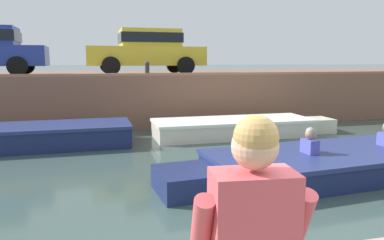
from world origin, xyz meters
name	(u,v)px	position (x,y,z in m)	size (l,w,h in m)	color
ground_plane	(193,172)	(0.00, 4.87, 0.00)	(400.00, 400.00, 0.00)	#384C47
far_quay_wall	(143,95)	(0.00, 12.73, 0.85)	(60.00, 6.00, 1.70)	brown
far_wall_coping	(153,74)	(0.00, 9.85, 1.74)	(60.00, 0.24, 0.08)	#9F6C52
boat_moored_west_navy	(21,137)	(-3.64, 7.91, 0.28)	(5.85, 1.69, 0.57)	navy
boat_moored_central_cream	(240,127)	(2.25, 8.05, 0.25)	(5.46, 1.59, 0.50)	silver
motorboat_passing	(333,163)	(2.54, 4.04, 0.24)	(6.48, 2.43, 0.96)	navy
car_left_inner_yellow	(147,50)	(0.02, 11.41, 2.55)	(4.06, 2.01, 1.54)	yellow
mooring_bollard_mid	(147,68)	(-0.18, 9.98, 1.94)	(0.15, 0.15, 0.45)	#2D2B28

